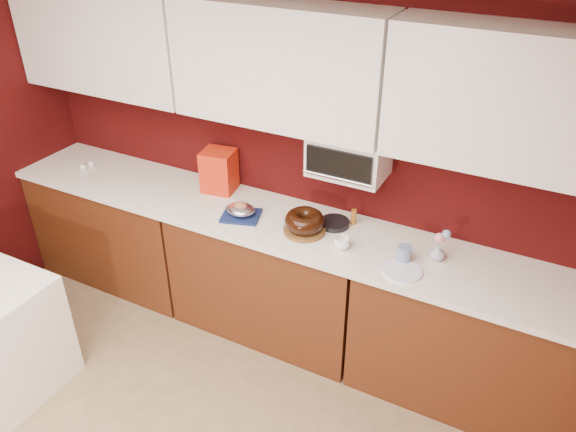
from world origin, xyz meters
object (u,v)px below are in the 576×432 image
Objects in this scene: foil_ham_nest at (241,210)px; flower_vase at (437,252)px; coffee_mug at (342,242)px; blue_jar at (404,254)px; toaster_oven at (349,155)px; bundt_cake at (304,221)px; pandoro_box at (219,171)px.

flower_vase is (1.24, 0.12, -0.00)m from foil_ham_nest.
blue_jar is at bearing 7.20° from coffee_mug.
toaster_oven is 0.52m from coffee_mug.
flower_vase is at bearing 6.35° from bundt_cake.
blue_jar is (0.36, 0.05, 0.00)m from coffee_mug.
flower_vase is at bearing -11.23° from toaster_oven.
coffee_mug is at bearing -2.59° from foil_ham_nest.
flower_vase is at bearing -14.41° from pandoro_box.
flower_vase is at bearing 32.36° from blue_jar.
toaster_oven is 1.53× the size of pandoro_box.
toaster_oven is 2.42× the size of foil_ham_nest.
bundt_cake is 0.28m from coffee_mug.
bundt_cake is 0.64m from blue_jar.
bundt_cake is 0.80m from flower_vase.
toaster_oven is 4.91× the size of coffee_mug.
bundt_cake reaches higher than flower_vase.
blue_jar reaches higher than coffee_mug.
flower_vase is at bearing 15.86° from coffee_mug.
pandoro_box is 1.57m from flower_vase.
toaster_oven reaches higher than blue_jar.
blue_jar reaches higher than foil_ham_nest.
foil_ham_nest is at bearing -174.63° from flower_vase.
toaster_oven is 1.00m from pandoro_box.
foil_ham_nest is 0.42m from pandoro_box.
foil_ham_nest is 0.72m from coffee_mug.
blue_jar is at bearing -19.12° from pandoro_box.
foil_ham_nest is at bearing -179.29° from blue_jar.
coffee_mug is (0.27, -0.06, -0.03)m from bundt_cake.
flower_vase reaches higher than foil_ham_nest.
pandoro_box is at bearing 175.19° from flower_vase.
toaster_oven is 4.60× the size of blue_jar.
coffee_mug reaches higher than foil_ham_nest.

